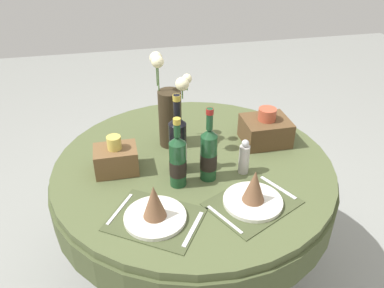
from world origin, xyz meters
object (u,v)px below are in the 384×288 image
Objects in this scene: wine_bottle_right at (178,144)px; woven_basket_side_right at (265,129)px; flower_vase at (170,111)px; dining_table at (193,184)px; pepper_mill at (244,158)px; woven_basket_side_left at (116,159)px; wine_bottle_centre at (209,154)px; place_setting_right at (253,194)px; place_setting_left at (155,210)px; wine_bottle_left at (178,161)px.

wine_bottle_right reaches higher than woven_basket_side_right.
flower_vase is 0.23m from wine_bottle_right.
pepper_mill is (0.20, -0.12, 0.21)m from dining_table.
flower_vase reaches higher than woven_basket_side_left.
woven_basket_side_left is at bearing 166.64° from pepper_mill.
flower_vase is 0.43m from pepper_mill.
wine_bottle_centre reaches higher than woven_basket_side_right.
wine_bottle_right is 0.30m from pepper_mill.
wine_bottle_right is at bearing 130.19° from place_setting_right.
place_setting_left is at bearing -123.10° from dining_table.
woven_basket_side_right is at bearing 36.16° from place_setting_left.
flower_vase is at bearing 88.81° from wine_bottle_right.
wine_bottle_centre reaches higher than dining_table.
woven_basket_side_right is (0.47, 0.15, -0.07)m from wine_bottle_right.
dining_table is 3.89× the size of wine_bottle_centre.
wine_bottle_centre reaches higher than woven_basket_side_left.
place_setting_right is 0.60m from flower_vase.
pepper_mill is at bearing 2.88° from wine_bottle_centre.
woven_basket_side_right is (0.49, 0.25, -0.05)m from wine_bottle_left.
wine_bottle_left is at bearing -31.82° from woven_basket_side_left.
pepper_mill is at bearing 4.70° from wine_bottle_left.
flower_vase is at bearing 109.49° from wine_bottle_centre.
flower_vase reaches higher than wine_bottle_right.
wine_bottle_right reaches higher than pepper_mill.
wine_bottle_left reaches higher than woven_basket_side_left.
place_setting_left is 0.25m from wine_bottle_left.
woven_basket_side_left is (-0.13, 0.36, 0.02)m from place_setting_left.
wine_bottle_left is 1.42× the size of woven_basket_side_right.
flower_vase is 0.49m from woven_basket_side_right.
wine_bottle_left is 0.30m from woven_basket_side_left.
place_setting_right is at bearing -35.14° from wine_bottle_left.
wine_bottle_centre is at bearing -146.34° from woven_basket_side_right.
flower_vase is at bearing 32.74° from woven_basket_side_left.
place_setting_right is 0.50m from woven_basket_side_right.
place_setting_right is 0.22m from pepper_mill.
woven_basket_side_right is at bearing 17.33° from wine_bottle_right.
wine_bottle_left is at bearing 57.58° from place_setting_left.
dining_table is 0.45m from woven_basket_side_right.
dining_table is 0.31m from wine_bottle_left.
wine_bottle_left is 1.90× the size of pepper_mill.
woven_basket_side_right is (0.47, -0.08, -0.12)m from flower_vase.
flower_vase reaches higher than wine_bottle_left.
woven_basket_side_right is (0.36, 0.24, -0.06)m from wine_bottle_centre.
wine_bottle_centre is at bearing -74.40° from dining_table.
wine_bottle_left reaches higher than place_setting_right.
flower_vase is 1.34× the size of wine_bottle_centre.
wine_bottle_left reaches higher than woven_basket_side_right.
wine_bottle_centre is at bearing 6.89° from wine_bottle_left.
place_setting_left is at bearing -105.82° from flower_vase.
place_setting_left reaches higher than dining_table.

